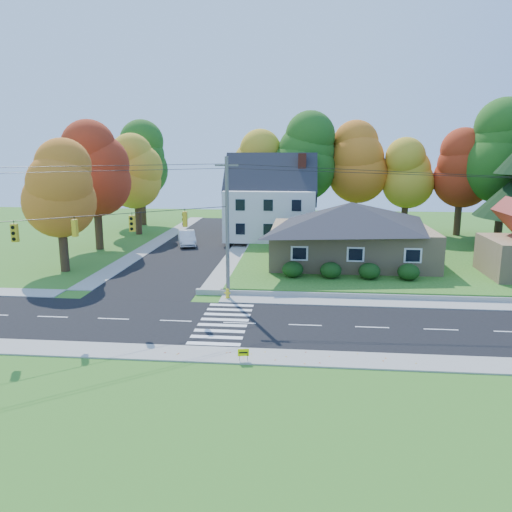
% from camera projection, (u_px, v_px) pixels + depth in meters
% --- Properties ---
extents(ground, '(120.00, 120.00, 0.00)m').
position_uv_depth(ground, '(240.00, 323.00, 30.58)').
color(ground, '#3D7923').
extents(road_main, '(90.00, 8.00, 0.02)m').
position_uv_depth(road_main, '(240.00, 323.00, 30.58)').
color(road_main, black).
rests_on(road_main, ground).
extents(road_cross, '(8.00, 44.00, 0.02)m').
position_uv_depth(road_cross, '(199.00, 244.00, 56.65)').
color(road_cross, black).
rests_on(road_cross, ground).
extents(sidewalk_north, '(90.00, 2.00, 0.08)m').
position_uv_depth(sidewalk_north, '(249.00, 299.00, 35.44)').
color(sidewalk_north, '#9C9A90').
rests_on(sidewalk_north, ground).
extents(sidewalk_south, '(90.00, 2.00, 0.08)m').
position_uv_depth(sidewalk_south, '(227.00, 355.00, 25.70)').
color(sidewalk_south, '#9C9A90').
rests_on(sidewalk_south, ground).
extents(lawn, '(30.00, 30.00, 0.50)m').
position_uv_depth(lawn, '(396.00, 254.00, 49.76)').
color(lawn, '#3D7923').
rests_on(lawn, ground).
extents(ranch_house, '(14.60, 10.60, 5.40)m').
position_uv_depth(ranch_house, '(350.00, 232.00, 44.73)').
color(ranch_house, tan).
rests_on(ranch_house, lawn).
extents(colonial_house, '(10.40, 8.40, 9.60)m').
position_uv_depth(colonial_house, '(271.00, 202.00, 56.89)').
color(colonial_house, silver).
rests_on(colonial_house, lawn).
extents(hedge_row, '(10.70, 1.70, 1.27)m').
position_uv_depth(hedge_row, '(350.00, 271.00, 39.18)').
color(hedge_row, '#163A10').
rests_on(hedge_row, lawn).
extents(traffic_infrastructure, '(38.10, 10.66, 10.00)m').
position_uv_depth(traffic_infrastructure, '(239.00, 237.00, 30.84)').
color(traffic_infrastructure, '#666059').
rests_on(traffic_infrastructure, ground).
extents(tree_lot_0, '(6.72, 6.72, 12.51)m').
position_uv_depth(tree_lot_0, '(258.00, 168.00, 62.16)').
color(tree_lot_0, '#3F2A19').
rests_on(tree_lot_0, lawn).
extents(tree_lot_1, '(7.84, 7.84, 14.60)m').
position_uv_depth(tree_lot_1, '(307.00, 157.00, 60.35)').
color(tree_lot_1, '#3F2A19').
rests_on(tree_lot_1, lawn).
extents(tree_lot_2, '(7.28, 7.28, 13.56)m').
position_uv_depth(tree_lot_2, '(356.00, 163.00, 60.90)').
color(tree_lot_2, '#3F2A19').
rests_on(tree_lot_2, lawn).
extents(tree_lot_3, '(6.16, 6.16, 11.47)m').
position_uv_depth(tree_lot_3, '(407.00, 174.00, 59.63)').
color(tree_lot_3, '#3F2A19').
rests_on(tree_lot_3, lawn).
extents(tree_lot_4, '(6.72, 6.72, 12.51)m').
position_uv_depth(tree_lot_4, '(462.00, 169.00, 57.96)').
color(tree_lot_4, '#3F2A19').
rests_on(tree_lot_4, lawn).
extents(tree_lot_5, '(8.40, 8.40, 15.64)m').
position_uv_depth(tree_lot_5, '(506.00, 152.00, 55.23)').
color(tree_lot_5, '#3F2A19').
rests_on(tree_lot_5, lawn).
extents(tree_west_0, '(6.16, 6.16, 11.47)m').
position_uv_depth(tree_west_0, '(59.00, 189.00, 42.38)').
color(tree_west_0, '#3F2A19').
rests_on(tree_west_0, ground).
extents(tree_west_1, '(7.28, 7.28, 13.56)m').
position_uv_depth(tree_west_1, '(95.00, 169.00, 51.94)').
color(tree_west_1, '#3F2A19').
rests_on(tree_west_1, ground).
extents(tree_west_2, '(6.72, 6.72, 12.51)m').
position_uv_depth(tree_west_2, '(136.00, 172.00, 61.72)').
color(tree_west_2, '#3F2A19').
rests_on(tree_west_2, ground).
extents(tree_west_3, '(7.84, 7.84, 14.60)m').
position_uv_depth(tree_west_3, '(141.00, 160.00, 69.43)').
color(tree_west_3, '#3F2A19').
rests_on(tree_west_3, ground).
extents(white_car, '(3.11, 5.28, 1.64)m').
position_uv_depth(white_car, '(187.00, 238.00, 55.56)').
color(white_car, silver).
rests_on(white_car, road_cross).
extents(fire_hydrant, '(0.45, 0.35, 0.79)m').
position_uv_depth(fire_hydrant, '(227.00, 294.00, 35.55)').
color(fire_hydrant, yellow).
rests_on(fire_hydrant, ground).
extents(yard_sign, '(0.56, 0.13, 0.70)m').
position_uv_depth(yard_sign, '(243.00, 353.00, 24.84)').
color(yard_sign, black).
rests_on(yard_sign, ground).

